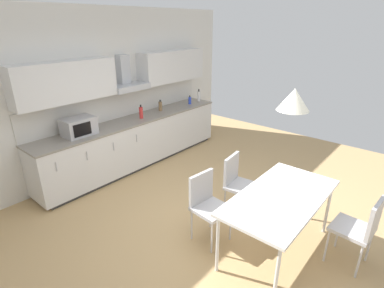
# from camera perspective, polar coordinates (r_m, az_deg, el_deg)

# --- Properties ---
(ground_plane) EXTENTS (8.65, 7.78, 0.02)m
(ground_plane) POSITION_cam_1_polar(r_m,az_deg,el_deg) (4.11, 3.12, -16.25)
(ground_plane) COLOR tan
(wall_back) EXTENTS (6.92, 0.10, 2.80)m
(wall_back) POSITION_cam_1_polar(r_m,az_deg,el_deg) (5.37, -19.78, 8.62)
(wall_back) COLOR silver
(wall_back) RESTS_ON ground_plane
(kitchen_counter) EXTENTS (3.89, 0.64, 0.89)m
(kitchen_counter) POSITION_cam_1_polar(r_m,az_deg,el_deg) (5.76, -10.50, 0.50)
(kitchen_counter) COLOR #333333
(kitchen_counter) RESTS_ON ground_plane
(backsplash_tile) EXTENTS (3.87, 0.02, 0.45)m
(backsplash_tile) POSITION_cam_1_polar(r_m,az_deg,el_deg) (5.77, -12.83, 7.39)
(backsplash_tile) COLOR silver
(backsplash_tile) RESTS_ON kitchen_counter
(upper_wall_cabinets) EXTENTS (3.87, 0.40, 0.60)m
(upper_wall_cabinets) POSITION_cam_1_polar(r_m,az_deg,el_deg) (5.53, -12.34, 13.05)
(upper_wall_cabinets) COLOR silver
(microwave) EXTENTS (0.48, 0.35, 0.28)m
(microwave) POSITION_cam_1_polar(r_m,az_deg,el_deg) (4.99, -20.75, 3.13)
(microwave) COLOR #ADADB2
(microwave) RESTS_ON kitchen_counter
(bottle_red) EXTENTS (0.07, 0.07, 0.25)m
(bottle_red) POSITION_cam_1_polar(r_m,az_deg,el_deg) (5.60, -9.67, 5.94)
(bottle_red) COLOR red
(bottle_red) RESTS_ON kitchen_counter
(bottle_brown) EXTENTS (0.07, 0.07, 0.22)m
(bottle_brown) POSITION_cam_1_polar(r_m,az_deg,el_deg) (6.06, -6.04, 7.20)
(bottle_brown) COLOR brown
(bottle_brown) RESTS_ON kitchen_counter
(bottle_white) EXTENTS (0.07, 0.07, 0.27)m
(bottle_white) POSITION_cam_1_polar(r_m,az_deg,el_deg) (6.77, 1.30, 9.11)
(bottle_white) COLOR white
(bottle_white) RESTS_ON kitchen_counter
(bottle_blue) EXTENTS (0.06, 0.06, 0.18)m
(bottle_blue) POSITION_cam_1_polar(r_m,az_deg,el_deg) (6.54, -0.42, 8.32)
(bottle_blue) COLOR blue
(bottle_blue) RESTS_ON kitchen_counter
(dining_table) EXTENTS (1.56, 0.79, 0.75)m
(dining_table) POSITION_cam_1_polar(r_m,az_deg,el_deg) (3.54, 16.55, -10.07)
(dining_table) COLOR white
(dining_table) RESTS_ON ground_plane
(chair_near_right) EXTENTS (0.43, 0.43, 0.87)m
(chair_near_right) POSITION_cam_1_polar(r_m,az_deg,el_deg) (3.77, 29.59, -13.39)
(chair_near_right) COLOR #B2B2B7
(chair_near_right) RESTS_ON ground_plane
(chair_far_right) EXTENTS (0.44, 0.44, 0.87)m
(chair_far_right) POSITION_cam_1_polar(r_m,az_deg,el_deg) (4.19, 8.62, -6.73)
(chair_far_right) COLOR #B2B2B7
(chair_far_right) RESTS_ON ground_plane
(chair_far_left) EXTENTS (0.44, 0.44, 0.87)m
(chair_far_left) POSITION_cam_1_polar(r_m,az_deg,el_deg) (3.71, 2.84, -10.70)
(chair_far_left) COLOR #B2B2B7
(chair_far_left) RESTS_ON ground_plane
(pendant_lamp) EXTENTS (0.32, 0.32, 0.22)m
(pendant_lamp) POSITION_cam_1_polar(r_m,az_deg,el_deg) (3.11, 18.83, 8.01)
(pendant_lamp) COLOR silver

